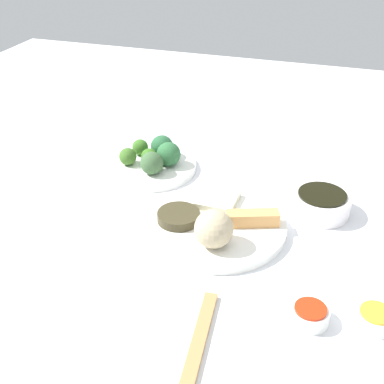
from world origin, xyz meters
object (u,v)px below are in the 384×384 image
soy_sauce_bowl (321,204)px  sauce_ramekin_sweet_and_sour (310,316)px  broccoli_plate (150,167)px  sauce_ramekin_hot_mustard (375,319)px  main_plate (215,226)px  chopsticks_pair (196,353)px

soy_sauce_bowl → sauce_ramekin_sweet_and_sour: size_ratio=1.97×
broccoli_plate → sauce_ramekin_hot_mustard: bearing=55.3°
soy_sauce_bowl → main_plate: bearing=-57.3°
sauce_ramekin_sweet_and_sour → chopsticks_pair: sauce_ramekin_sweet_and_sour is taller
soy_sauce_bowl → sauce_ramekin_hot_mustard: soy_sauce_bowl is taller
soy_sauce_bowl → broccoli_plate: bearing=-99.3°
broccoli_plate → sauce_ramekin_hot_mustard: sauce_ramekin_hot_mustard is taller
main_plate → broccoli_plate: main_plate is taller
soy_sauce_bowl → sauce_ramekin_sweet_and_sour: (0.30, 0.01, -0.01)m
sauce_ramekin_sweet_and_sour → chopsticks_pair: (0.11, -0.14, -0.01)m
main_plate → soy_sauce_bowl: (-0.12, 0.18, 0.01)m
soy_sauce_bowl → sauce_ramekin_hot_mustard: bearing=20.8°
broccoli_plate → sauce_ramekin_sweet_and_sour: (0.36, 0.40, 0.00)m
broccoli_plate → chopsticks_pair: size_ratio=0.90×
soy_sauce_bowl → chopsticks_pair: soy_sauce_bowl is taller
broccoli_plate → chopsticks_pair: (0.47, 0.26, -0.00)m
soy_sauce_bowl → sauce_ramekin_hot_mustard: 0.30m
main_plate → sauce_ramekin_sweet_and_sour: size_ratio=4.60×
main_plate → sauce_ramekin_hot_mustard: (0.16, 0.29, 0.00)m
broccoli_plate → soy_sauce_bowl: 0.39m
sauce_ramekin_hot_mustard → sauce_ramekin_sweet_and_sour: size_ratio=1.00×
main_plate → soy_sauce_bowl: size_ratio=2.34×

